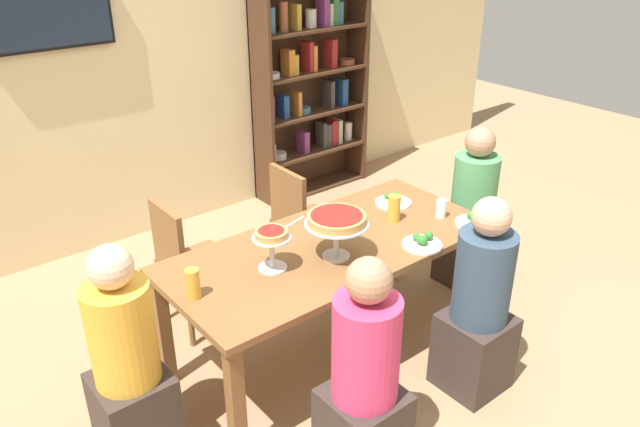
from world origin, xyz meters
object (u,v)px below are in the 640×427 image
Objects in this scene: diner_head_east at (471,219)px; diner_head_west at (128,371)px; diner_near_right at (479,311)px; cutlery_fork_near at (343,212)px; personal_pizza_stand at (272,241)px; water_glass_clear_near at (441,208)px; salad_plate_near_diner at (422,242)px; cutlery_knife_near at (295,222)px; bookshelf at (310,68)px; diner_near_left at (364,387)px; beer_glass_amber_tall at (193,284)px; dining_table at (331,257)px; chair_far_right at (301,219)px; deep_dish_pizza_stand at (337,222)px; salad_plate_spare at (393,201)px; salad_plate_far_diner at (475,222)px; beer_glass_amber_short at (394,208)px; chair_far_left at (187,260)px; television at (44,11)px.

diner_head_west is (-2.47, 0.00, 0.00)m from diner_head_east.
cutlery_fork_near is (-0.11, 0.97, 0.25)m from diner_near_right.
personal_pizza_stand is 2.03× the size of water_glass_clear_near.
salad_plate_near_diner reaches higher than cutlery_knife_near.
bookshelf reaches higher than diner_head_east.
diner_near_left reaches higher than cutlery_fork_near.
bookshelf is 14.57× the size of beer_glass_amber_tall.
personal_pizza_stand is 0.78m from cutlery_fork_near.
cutlery_fork_near is (0.31, 0.26, 0.09)m from dining_table.
deep_dish_pizza_stand is at bearing -26.35° from chair_far_right.
chair_far_right is 4.83× the size of cutlery_fork_near.
diner_head_east is 1.17m from chair_far_right.
diner_head_west is (-1.64, 0.72, 0.00)m from diner_near_right.
dining_table is at bearing 32.78° from cutlery_fork_near.
chair_far_right is 0.71m from salad_plate_spare.
diner_near_left is 7.57× the size of beer_glass_amber_tall.
personal_pizza_stand is 0.45m from beer_glass_amber_tall.
diner_head_west is 1.09m from diner_near_left.
salad_plate_far_diner is (0.44, -1.10, 0.27)m from chair_far_right.
bookshelf is at bearing 139.69° from chair_far_right.
diner_head_east reaches higher than salad_plate_far_diner.
beer_glass_amber_short reaches higher than cutlery_fork_near.
chair_far_left is (-1.94, -1.26, -0.65)m from bookshelf.
diner_head_west is at bearing 173.25° from deep_dish_pizza_stand.
salad_plate_near_diner is 2.00× the size of water_glass_clear_near.
cutlery_knife_near is at bearing 15.00° from diner_head_west.
salad_plate_near_diner is 1.27m from beer_glass_amber_tall.
diner_head_west is 5.21× the size of salad_plate_near_diner.
chair_far_right is (0.36, 0.75, -0.17)m from dining_table.
salad_plate_near_diner is (-0.88, -0.34, 0.27)m from diner_head_east.
salad_plate_spare is 1.49m from beer_glass_amber_tall.
cutlery_knife_near is at bearing 89.23° from dining_table.
personal_pizza_stand is 1.14m from water_glass_clear_near.
salad_plate_near_diner is at bearing -40.70° from dining_table.
deep_dish_pizza_stand is at bearing -6.75° from diner_head_west.
water_glass_clear_near is at bearing 26.23° from salad_plate_near_diner.
salad_plate_spare is at bearing 4.63° from diner_head_west.
diner_head_west is at bearing 169.83° from salad_plate_far_diner.
salad_plate_far_diner is at bearing -3.16° from salad_plate_near_diner.
diner_head_east is 1.00× the size of diner_head_west.
personal_pizza_stand is (-0.33, 0.11, -0.05)m from deep_dish_pizza_stand.
deep_dish_pizza_stand is 1.50× the size of personal_pizza_stand.
salad_plate_spare is 1.43× the size of beer_glass_amber_short.
deep_dish_pizza_stand is 0.57m from beer_glass_amber_short.
television is 0.76× the size of diner_head_west.
dining_table is 1.63× the size of diner_near_left.
diner_near_right is 1.32× the size of chair_far_left.
diner_near_right is 1.46m from chair_far_right.
diner_head_east is 0.64m from salad_plate_far_diner.
beer_glass_amber_tall is at bearing -174.30° from salad_plate_spare.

